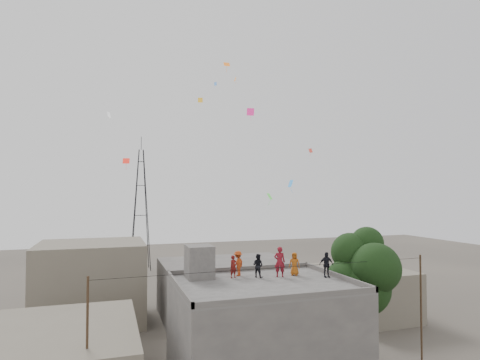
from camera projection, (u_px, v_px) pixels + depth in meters
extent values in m
cube|color=#504D4B|center=(263.00, 337.00, 23.29)|extent=(10.00, 8.00, 6.00)
cube|color=#4E4C4A|center=(263.00, 284.00, 23.39)|extent=(10.00, 8.00, 0.10)
cube|color=#504D4B|center=(241.00, 269.00, 27.13)|extent=(10.00, 0.15, 0.30)
cube|color=#504D4B|center=(292.00, 297.00, 19.67)|extent=(10.00, 0.15, 0.30)
cube|color=#504D4B|center=(336.00, 275.00, 24.93)|extent=(0.15, 8.00, 0.30)
cube|color=#504D4B|center=(178.00, 287.00, 21.87)|extent=(0.15, 8.00, 0.30)
cube|color=#504D4B|center=(199.00, 262.00, 24.90)|extent=(1.60, 1.80, 2.00)
cube|color=#504D4B|center=(228.00, 289.00, 37.19)|extent=(12.00, 9.00, 5.00)
cube|color=#6B6254|center=(91.00, 282.00, 35.38)|extent=(9.00, 8.00, 7.00)
cube|color=#6B6254|center=(364.00, 292.00, 37.12)|extent=(7.00, 8.00, 4.40)
cylinder|color=black|center=(363.00, 337.00, 25.97)|extent=(0.44, 0.44, 4.00)
cylinder|color=black|center=(364.00, 312.00, 26.17)|extent=(0.64, 0.91, 2.14)
sphere|color=black|center=(363.00, 288.00, 26.08)|extent=(3.60, 3.60, 3.60)
sphere|color=black|center=(374.00, 273.00, 26.74)|extent=(3.00, 3.00, 3.00)
sphere|color=black|center=(346.00, 281.00, 26.29)|extent=(2.80, 2.80, 2.80)
sphere|color=black|center=(375.00, 268.00, 25.49)|extent=(3.20, 3.20, 3.20)
sphere|color=black|center=(351.00, 252.00, 26.92)|extent=(2.60, 2.60, 2.60)
sphere|color=black|center=(367.00, 243.00, 27.00)|extent=(2.20, 2.20, 2.20)
cylinder|color=black|center=(87.00, 355.00, 18.93)|extent=(0.12, 0.12, 7.40)
cylinder|color=black|center=(421.00, 313.00, 25.63)|extent=(0.12, 0.12, 7.40)
cylinder|color=black|center=(279.00, 267.00, 22.40)|extent=(20.00, 0.52, 0.02)
cylinder|color=black|center=(135.00, 210.00, 59.16)|extent=(1.27, 1.27, 18.01)
cylinder|color=black|center=(147.00, 209.00, 59.69)|extent=(1.27, 1.27, 18.01)
cylinder|color=black|center=(146.00, 209.00, 61.30)|extent=(1.27, 1.27, 18.01)
cylinder|color=black|center=(135.00, 209.00, 60.78)|extent=(1.27, 1.27, 18.01)
cube|color=black|center=(140.00, 245.00, 60.04)|extent=(2.36, 0.08, 0.08)
cube|color=black|center=(140.00, 245.00, 60.04)|extent=(0.08, 2.36, 0.08)
cube|color=black|center=(141.00, 215.00, 60.20)|extent=(1.81, 0.08, 0.08)
cube|color=black|center=(141.00, 215.00, 60.20)|extent=(0.08, 1.81, 0.08)
cube|color=black|center=(141.00, 185.00, 60.36)|extent=(1.26, 0.08, 0.08)
cube|color=black|center=(141.00, 185.00, 60.36)|extent=(0.08, 1.26, 0.08)
cube|color=black|center=(141.00, 162.00, 60.48)|extent=(0.82, 0.08, 0.08)
cube|color=black|center=(141.00, 162.00, 60.48)|extent=(0.08, 0.82, 0.08)
cylinder|color=black|center=(141.00, 143.00, 60.58)|extent=(0.08, 0.08, 2.00)
imported|color=maroon|center=(280.00, 262.00, 25.17)|extent=(0.81, 0.68, 1.90)
imported|color=#A55012|center=(294.00, 264.00, 25.68)|extent=(0.85, 0.80, 1.46)
imported|color=black|center=(258.00, 266.00, 25.09)|extent=(0.88, 0.89, 1.45)
imported|color=black|center=(326.00, 265.00, 25.07)|extent=(0.96, 0.50, 1.57)
imported|color=#B03C14|center=(238.00, 263.00, 25.51)|extent=(1.15, 1.11, 1.57)
imported|color=#63120F|center=(233.00, 267.00, 24.88)|extent=(0.59, 0.49, 1.39)
plane|color=#FF291A|center=(126.00, 161.00, 28.91)|extent=(0.51, 0.32, 0.40)
plane|color=#EA2483|center=(250.00, 112.00, 30.13)|extent=(0.57, 0.25, 0.52)
plane|color=gold|center=(200.00, 100.00, 33.79)|extent=(0.43, 0.25, 0.37)
plane|color=blue|center=(291.00, 183.00, 29.52)|extent=(0.19, 0.54, 0.51)
plane|color=white|center=(109.00, 115.00, 32.67)|extent=(0.31, 0.44, 0.44)
plane|color=orange|center=(235.00, 79.00, 38.49)|extent=(0.08, 0.38, 0.37)
plane|color=green|center=(270.00, 196.00, 30.18)|extent=(0.57, 0.59, 0.46)
plane|color=#D03D31|center=(311.00, 151.00, 35.29)|extent=(0.28, 0.43, 0.35)
plane|color=orange|center=(227.00, 64.00, 27.02)|extent=(0.42, 0.27, 0.32)
plane|color=#4883D8|center=(215.00, 84.00, 39.18)|extent=(0.20, 0.28, 0.32)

